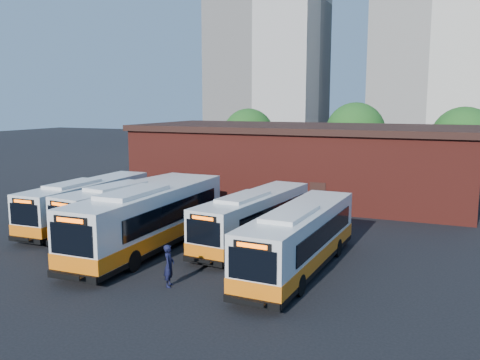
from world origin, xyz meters
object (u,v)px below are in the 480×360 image
at_px(bus_mideast, 254,220).
at_px(bus_east, 299,241).
at_px(bus_farwest, 87,205).
at_px(bus_west, 133,208).
at_px(bus_midwest, 150,221).
at_px(transit_worker, 169,266).

height_order(bus_mideast, bus_east, bus_east).
bearing_deg(bus_east, bus_farwest, 170.47).
relative_size(bus_farwest, bus_mideast, 1.01).
bearing_deg(bus_east, bus_west, 167.04).
relative_size(bus_midwest, transit_worker, 6.95).
height_order(bus_farwest, bus_midwest, bus_midwest).
bearing_deg(transit_worker, bus_west, 25.62).
xyz_separation_m(bus_farwest, bus_west, (3.72, -0.00, 0.04)).
bearing_deg(bus_east, bus_mideast, 138.66).
distance_m(bus_west, bus_east, 12.73).
relative_size(bus_farwest, bus_west, 0.96).
height_order(bus_farwest, bus_east, bus_east).
distance_m(bus_mideast, transit_worker, 8.32).
relative_size(bus_west, bus_midwest, 0.90).
bearing_deg(bus_farwest, bus_east, -13.04).
relative_size(bus_west, transit_worker, 6.24).
relative_size(bus_mideast, bus_east, 0.96).
xyz_separation_m(bus_mideast, transit_worker, (-0.92, -8.25, -0.44)).
distance_m(bus_farwest, bus_west, 3.72).
xyz_separation_m(bus_east, transit_worker, (-4.83, -4.53, -0.51)).
distance_m(bus_farwest, transit_worker, 13.68).
height_order(bus_midwest, bus_east, bus_midwest).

